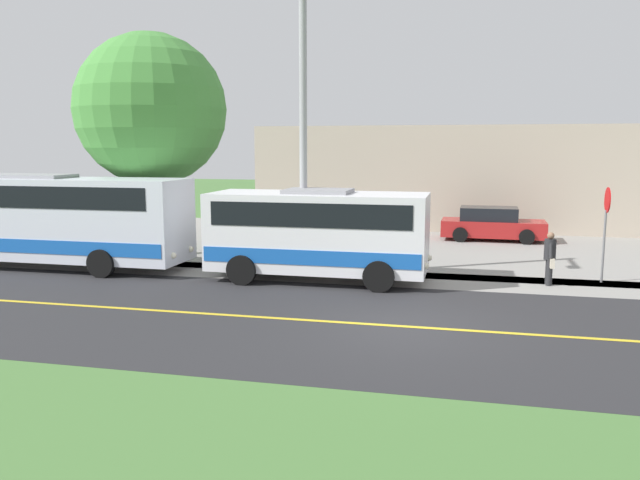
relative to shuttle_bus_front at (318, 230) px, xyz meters
The scene contains 13 objects.
ground_plane 5.66m from the shuttle_bus_front, 33.58° to the left, with size 120.00×120.00×0.00m, color #477238.
road_surface 5.66m from the shuttle_bus_front, 33.58° to the left, with size 8.00×100.00×0.01m, color #28282B.
sidewalk 3.45m from the shuttle_bus_front, 102.44° to the left, with size 2.40×100.00×0.01m, color gray.
parking_lot_surface 10.02m from the shuttle_bus_front, 142.61° to the left, with size 14.00×36.00×0.01m, color gray.
road_centre_line 5.66m from the shuttle_bus_front, 33.58° to the left, with size 0.16×100.00×0.00m, color gold.
shuttle_bus_front is the anchor object (origin of this frame).
transit_bus_rear 10.27m from the shuttle_bus_front, 89.56° to the right, with size 2.56×11.64×3.15m.
pedestrian_with_bags 6.92m from the shuttle_bus_front, 96.87° to the left, with size 0.72×0.34×1.59m.
stop_sign 8.61m from the shuttle_bus_front, 100.48° to the left, with size 0.76×0.07×2.88m.
street_light_pole 3.35m from the shuttle_bus_front, 121.13° to the right, with size 1.97×0.24×8.82m.
parked_car_near 11.23m from the shuttle_bus_front, 150.54° to the left, with size 2.10×4.44×1.45m.
tree_curbside 8.45m from the shuttle_bus_front, 112.38° to the right, with size 5.51×5.51×8.16m.
commercial_building 17.66m from the shuttle_bus_front, 163.03° to the left, with size 10.00×22.50×5.07m, color #B7A893.
Camera 1 is at (13.94, 1.35, 4.08)m, focal length 35.23 mm.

